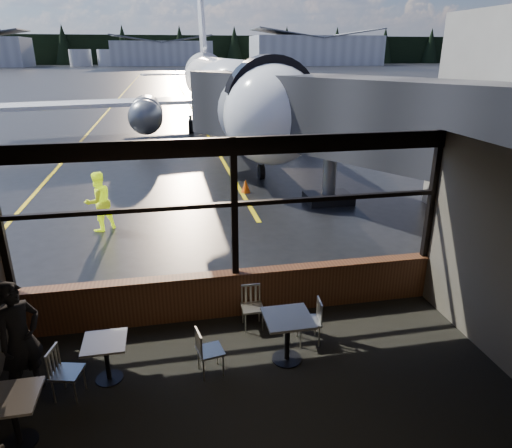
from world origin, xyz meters
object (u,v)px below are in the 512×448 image
object	(u,v)px
chair_near_e	(309,322)
passenger	(20,339)
cafe_table_near	(287,339)
airliner	(224,48)
chair_near_n	(252,308)
cafe_table_left	(15,421)
cafe_table_mid	(107,360)
jet_bridge	(324,136)
chair_mid_w	(67,373)
cone_nose	(246,186)
chair_near_w	(210,351)
ground_crew	(99,202)

from	to	relation	value
chair_near_e	passenger	bearing A→B (deg)	100.72
cafe_table_near	airliner	bearing A→B (deg)	84.89
chair_near_n	passenger	world-z (taller)	passenger
cafe_table_left	chair_near_n	bearing A→B (deg)	30.46
cafe_table_mid	cafe_table_left	bearing A→B (deg)	-133.58
cafe_table_near	passenger	bearing A→B (deg)	179.28
chair_near_e	cafe_table_left	bearing A→B (deg)	114.00
jet_bridge	cafe_table_left	distance (m)	10.85
chair_mid_w	cone_nose	size ratio (longest dim) A/B	1.78
chair_near_w	passenger	size ratio (longest dim) A/B	0.45
cone_nose	cafe_table_mid	bearing A→B (deg)	-111.93
jet_bridge	chair_mid_w	size ratio (longest dim) A/B	13.45
chair_near_n	cafe_table_near	bearing A→B (deg)	110.02
airliner	jet_bridge	bearing A→B (deg)	-86.55
chair_near_w	chair_near_n	world-z (taller)	same
jet_bridge	ground_crew	bearing A→B (deg)	-178.55
chair_near_e	chair_near_w	size ratio (longest dim) A/B	1.02
cafe_table_near	passenger	distance (m)	4.08
cafe_table_near	chair_mid_w	bearing A→B (deg)	-176.60
airliner	chair_mid_w	world-z (taller)	airliner
ground_crew	passenger	bearing A→B (deg)	49.17
airliner	cafe_table_left	xyz separation A→B (m)	(-5.97, -23.90, -4.72)
chair_near_n	chair_mid_w	world-z (taller)	chair_mid_w
ground_crew	chair_mid_w	bearing A→B (deg)	54.30
cafe_table_left	jet_bridge	bearing A→B (deg)	49.53
chair_near_e	ground_crew	xyz separation A→B (m)	(-4.26, 6.50, 0.44)
chair_near_e	cafe_table_near	bearing A→B (deg)	136.02
chair_near_e	airliner	bearing A→B (deg)	2.16
cafe_table_left	passenger	xyz separation A→B (m)	(-0.12, 1.06, 0.54)
jet_bridge	chair_near_w	distance (m)	8.60
cafe_table_mid	passenger	distance (m)	1.29
chair_near_w	passenger	distance (m)	2.81
cafe_table_near	cafe_table_left	distance (m)	4.05
cafe_table_mid	cafe_table_left	distance (m)	1.50
chair_mid_w	cone_nose	world-z (taller)	chair_mid_w
chair_near_n	chair_near_w	bearing A→B (deg)	52.28
chair_near_n	passenger	bearing A→B (deg)	15.99
passenger	ground_crew	bearing A→B (deg)	38.88
cafe_table_near	cafe_table_left	world-z (taller)	cafe_table_near
chair_near_n	chair_near_e	bearing A→B (deg)	143.93
cafe_table_mid	passenger	world-z (taller)	passenger
chair_near_e	cone_nose	distance (m)	9.43
airliner	passenger	bearing A→B (deg)	-104.88
ground_crew	cone_nose	size ratio (longest dim) A/B	3.64
chair_near_e	chair_near_w	distance (m)	1.86
jet_bridge	chair_near_w	world-z (taller)	jet_bridge
chair_near_e	chair_mid_w	world-z (taller)	same
cafe_table_near	chair_near_n	world-z (taller)	cafe_table_near
cafe_table_near	cafe_table_left	bearing A→B (deg)	-165.55
cafe_table_mid	chair_near_n	distance (m)	2.70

